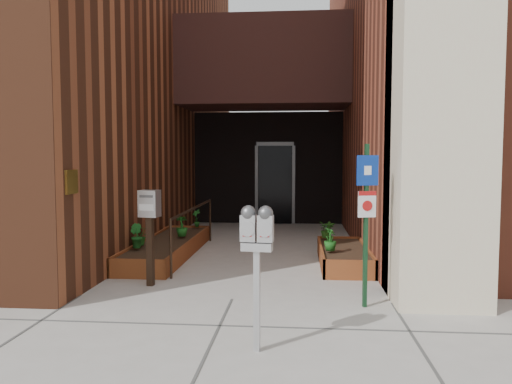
# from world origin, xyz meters

# --- Properties ---
(ground) EXTENTS (80.00, 80.00, 0.00)m
(ground) POSITION_xyz_m (0.00, 0.00, 0.00)
(ground) COLOR #9E9991
(ground) RESTS_ON ground
(architecture) EXTENTS (20.00, 14.60, 10.00)m
(architecture) POSITION_xyz_m (-0.18, 6.89, 4.98)
(architecture) COLOR brown
(architecture) RESTS_ON ground
(planter_left) EXTENTS (0.90, 3.60, 0.30)m
(planter_left) POSITION_xyz_m (-1.55, 2.70, 0.13)
(planter_left) COLOR maroon
(planter_left) RESTS_ON ground
(planter_right) EXTENTS (0.80, 2.20, 0.30)m
(planter_right) POSITION_xyz_m (1.60, 2.20, 0.13)
(planter_right) COLOR maroon
(planter_right) RESTS_ON ground
(handrail) EXTENTS (0.04, 3.34, 0.90)m
(handrail) POSITION_xyz_m (-1.05, 2.65, 0.75)
(handrail) COLOR black
(handrail) RESTS_ON ground
(parking_meter) EXTENTS (0.31, 0.16, 1.37)m
(parking_meter) POSITION_xyz_m (0.46, -1.65, 1.06)
(parking_meter) COLOR #B0AFB2
(parking_meter) RESTS_ON ground
(sign_post) EXTENTS (0.26, 0.10, 1.96)m
(sign_post) POSITION_xyz_m (1.64, -0.19, 1.21)
(sign_post) COLOR #14391F
(sign_post) RESTS_ON ground
(payment_dropbox) EXTENTS (0.29, 0.24, 1.35)m
(payment_dropbox) POSITION_xyz_m (-1.23, 0.58, 0.97)
(payment_dropbox) COLOR black
(payment_dropbox) RESTS_ON ground
(shrub_left_a) EXTENTS (0.40, 0.40, 0.32)m
(shrub_left_a) POSITION_xyz_m (-1.85, 2.05, 0.46)
(shrub_left_a) COLOR #1B5819
(shrub_left_a) RESTS_ON planter_left
(shrub_left_b) EXTENTS (0.31, 0.31, 0.40)m
(shrub_left_b) POSITION_xyz_m (-1.85, 1.81, 0.50)
(shrub_left_b) COLOR #1A5E1F
(shrub_left_b) RESTS_ON planter_left
(shrub_left_c) EXTENTS (0.26, 0.26, 0.39)m
(shrub_left_c) POSITION_xyz_m (-1.37, 3.06, 0.49)
(shrub_left_c) COLOR #1B611C
(shrub_left_c) RESTS_ON planter_left
(shrub_left_d) EXTENTS (0.28, 0.28, 0.38)m
(shrub_left_d) POSITION_xyz_m (-1.35, 4.30, 0.49)
(shrub_left_d) COLOR #1C631D
(shrub_left_d) RESTS_ON planter_left
(shrub_right_a) EXTENTS (0.25, 0.25, 0.37)m
(shrub_right_a) POSITION_xyz_m (1.35, 1.84, 0.48)
(shrub_right_a) COLOR #1A5D1A
(shrub_right_a) RESTS_ON planter_right
(shrub_right_b) EXTENTS (0.21, 0.21, 0.37)m
(shrub_right_b) POSITION_xyz_m (1.39, 2.70, 0.49)
(shrub_right_b) COLOR #1C5017
(shrub_right_b) RESTS_ON planter_right
(shrub_right_c) EXTENTS (0.28, 0.28, 0.30)m
(shrub_right_c) POSITION_xyz_m (1.35, 3.10, 0.45)
(shrub_right_c) COLOR #275F1B
(shrub_right_c) RESTS_ON planter_right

